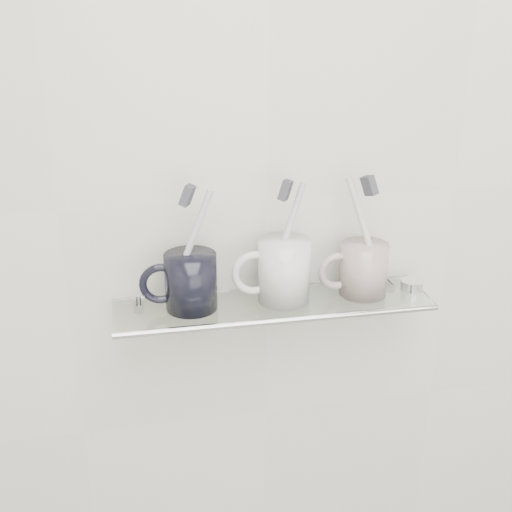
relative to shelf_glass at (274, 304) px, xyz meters
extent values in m
plane|color=beige|center=(0.00, 0.06, 0.15)|extent=(2.50, 0.00, 2.50)
cube|color=silver|center=(0.00, 0.00, 0.00)|extent=(0.50, 0.12, 0.01)
cylinder|color=silver|center=(0.00, -0.06, 0.00)|extent=(0.50, 0.01, 0.01)
cylinder|color=silver|center=(-0.21, 0.05, -0.01)|extent=(0.02, 0.03, 0.02)
cylinder|color=silver|center=(0.21, 0.05, -0.01)|extent=(0.02, 0.03, 0.02)
cylinder|color=black|center=(-0.13, 0.00, 0.05)|extent=(0.10, 0.10, 0.09)
torus|color=black|center=(-0.17, 0.00, 0.05)|extent=(0.07, 0.01, 0.07)
cylinder|color=silver|center=(-0.13, 0.00, 0.10)|extent=(0.08, 0.03, 0.18)
cube|color=#373842|center=(-0.13, 0.00, 0.19)|extent=(0.03, 0.03, 0.03)
cylinder|color=silver|center=(0.02, 0.00, 0.05)|extent=(0.10, 0.10, 0.10)
torus|color=silver|center=(-0.03, 0.00, 0.05)|extent=(0.07, 0.01, 0.07)
cylinder|color=silver|center=(0.02, 0.00, 0.10)|extent=(0.07, 0.02, 0.19)
cube|color=#373842|center=(0.02, 0.00, 0.19)|extent=(0.03, 0.03, 0.03)
cylinder|color=silver|center=(0.15, 0.00, 0.05)|extent=(0.09, 0.09, 0.09)
torus|color=silver|center=(0.10, 0.00, 0.05)|extent=(0.06, 0.01, 0.06)
cylinder|color=beige|center=(0.15, 0.00, 0.10)|extent=(0.07, 0.05, 0.18)
cube|color=#373842|center=(0.15, 0.00, 0.19)|extent=(0.03, 0.03, 0.04)
cylinder|color=silver|center=(0.23, 0.00, 0.01)|extent=(0.04, 0.04, 0.02)
camera|label=1|loc=(-0.20, -0.89, 0.45)|focal=45.00mm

